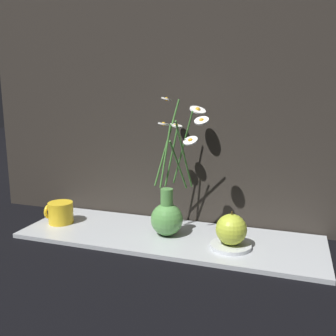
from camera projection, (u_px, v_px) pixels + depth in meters
name	position (u px, v px, depth m)	size (l,w,h in m)	color
ground_plane	(169.00, 239.00, 1.08)	(6.00, 6.00, 0.00)	black
shelf	(169.00, 237.00, 1.08)	(0.86, 0.27, 0.01)	#B2B7BC
backdrop_wall	(185.00, 46.00, 1.11)	(1.36, 0.02, 1.10)	#2D2823
vase_with_flowers	(168.00, 210.00, 1.07)	(0.17, 0.17, 0.39)	#59994C
yellow_mug	(60.00, 213.00, 1.17)	(0.09, 0.08, 0.07)	yellow
saucer_plate	(231.00, 246.00, 0.99)	(0.11, 0.11, 0.01)	silver
orange_fruit	(231.00, 229.00, 0.98)	(0.08, 0.08, 0.09)	#B7C638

